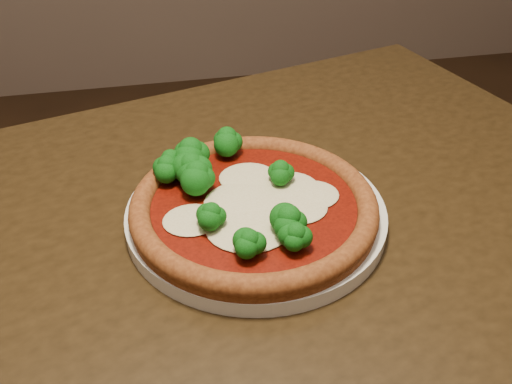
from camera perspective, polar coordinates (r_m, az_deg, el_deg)
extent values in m
cube|color=black|center=(0.60, -4.95, -9.73)|extent=(1.32, 1.10, 0.04)
cylinder|color=black|center=(1.29, 11.15, -3.37)|extent=(0.06, 0.06, 0.71)
cylinder|color=white|center=(0.65, 0.00, -2.21)|extent=(0.29, 0.29, 0.02)
cylinder|color=brown|center=(0.63, -0.21, -1.77)|extent=(0.27, 0.27, 0.01)
torus|color=brown|center=(0.63, -0.21, -1.27)|extent=(0.27, 0.27, 0.02)
cylinder|color=#6A0F05|center=(0.63, -0.21, -1.23)|extent=(0.23, 0.23, 0.00)
ellipsoid|color=beige|center=(0.60, -6.47, -2.78)|extent=(0.06, 0.06, 0.00)
ellipsoid|color=beige|center=(0.66, -0.82, 1.49)|extent=(0.07, 0.06, 0.01)
ellipsoid|color=beige|center=(0.64, 5.62, -0.26)|extent=(0.06, 0.06, 0.00)
ellipsoid|color=beige|center=(0.65, 3.29, 0.49)|extent=(0.07, 0.06, 0.01)
ellipsoid|color=beige|center=(0.62, -1.11, -1.04)|extent=(0.09, 0.08, 0.01)
ellipsoid|color=beige|center=(0.59, -0.67, -3.51)|extent=(0.09, 0.08, 0.01)
ellipsoid|color=beige|center=(0.62, 4.21, -1.54)|extent=(0.07, 0.06, 0.01)
ellipsoid|color=#127117|center=(0.56, 4.00, -4.25)|extent=(0.04, 0.04, 0.03)
ellipsoid|color=#127117|center=(0.66, -8.86, 2.56)|extent=(0.04, 0.04, 0.03)
ellipsoid|color=#127117|center=(0.57, 3.29, -2.69)|extent=(0.04, 0.04, 0.04)
ellipsoid|color=#127117|center=(0.58, -4.48, -2.16)|extent=(0.04, 0.04, 0.03)
ellipsoid|color=#127117|center=(0.67, -8.55, 3.23)|extent=(0.04, 0.04, 0.03)
ellipsoid|color=#127117|center=(0.65, -6.49, 2.55)|extent=(0.05, 0.05, 0.04)
ellipsoid|color=#127117|center=(0.64, 2.46, 2.17)|extent=(0.04, 0.04, 0.03)
ellipsoid|color=#127117|center=(0.63, -5.92, 1.78)|extent=(0.05, 0.05, 0.04)
ellipsoid|color=#127117|center=(0.55, -0.66, -4.91)|extent=(0.04, 0.04, 0.03)
ellipsoid|color=#127117|center=(0.67, -6.54, 4.06)|extent=(0.05, 0.05, 0.04)
ellipsoid|color=#127117|center=(0.70, -2.93, 5.36)|extent=(0.04, 0.04, 0.04)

